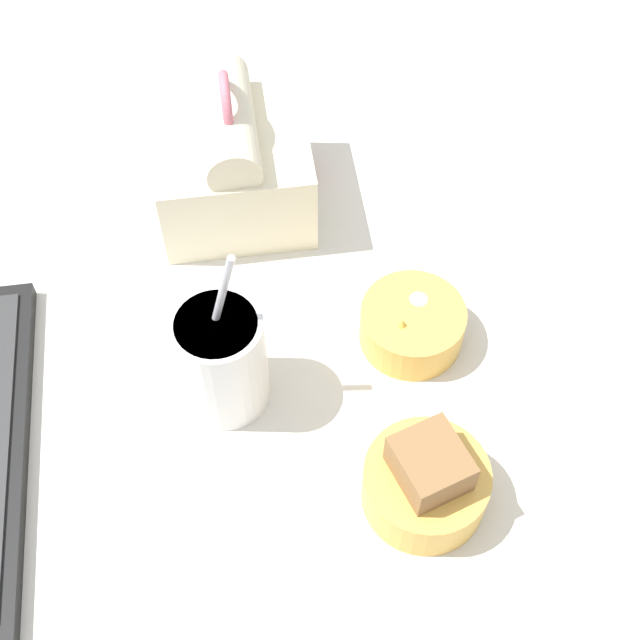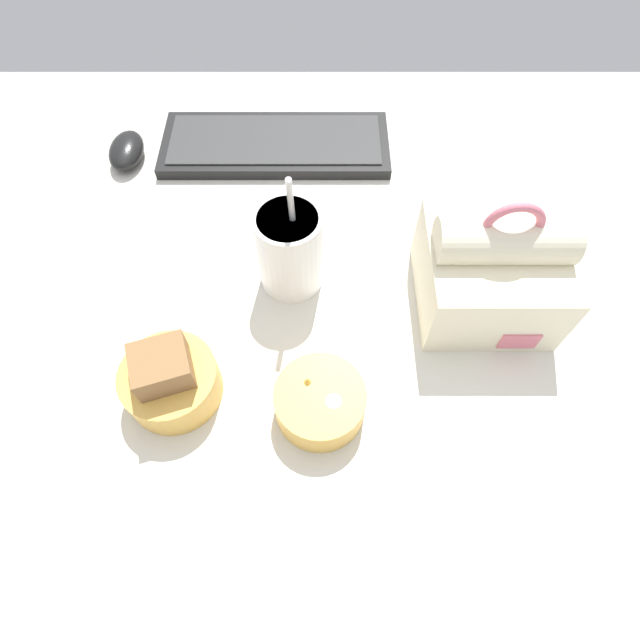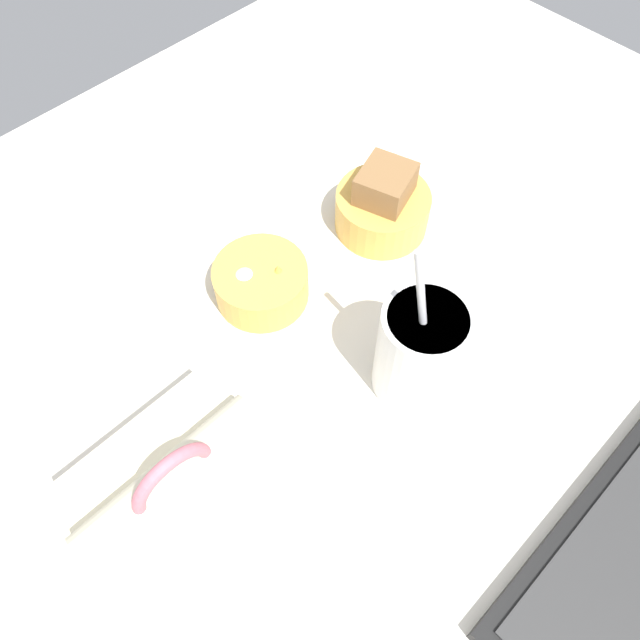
{
  "view_description": "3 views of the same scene",
  "coord_description": "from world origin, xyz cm",
  "px_view_note": "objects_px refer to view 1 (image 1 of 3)",
  "views": [
    {
      "loc": [
        -47.92,
        5.33,
        77.13
      ],
      "look_at": [
        0.02,
        -1.48,
        7.0
      ],
      "focal_mm": 50.0,
      "sensor_mm": 36.0,
      "label": 1
    },
    {
      "loc": [
        -0.0,
        -31.7,
        57.49
      ],
      "look_at": [
        0.02,
        -1.48,
        7.0
      ],
      "focal_mm": 28.0,
      "sensor_mm": 36.0,
      "label": 2
    },
    {
      "loc": [
        23.56,
        22.44,
        59.7
      ],
      "look_at": [
        0.02,
        -1.48,
        7.0
      ],
      "focal_mm": 35.0,
      "sensor_mm": 36.0,
      "label": 3
    }
  ],
  "objects_px": {
    "bento_bowl_sandwich": "(426,482)",
    "bento_bowl_snacks": "(412,325)",
    "soup_cup": "(221,359)",
    "lunch_bag": "(233,161)"
  },
  "relations": [
    {
      "from": "bento_bowl_sandwich",
      "to": "bento_bowl_snacks",
      "type": "xyz_separation_m",
      "value": [
        0.17,
        -0.02,
        -0.01
      ]
    },
    {
      "from": "soup_cup",
      "to": "bento_bowl_sandwich",
      "type": "bearing_deg",
      "value": -128.77
    },
    {
      "from": "bento_bowl_snacks",
      "to": "soup_cup",
      "type": "bearing_deg",
      "value": 101.11
    },
    {
      "from": "bento_bowl_sandwich",
      "to": "bento_bowl_snacks",
      "type": "bearing_deg",
      "value": -7.55
    },
    {
      "from": "bento_bowl_sandwich",
      "to": "bento_bowl_snacks",
      "type": "distance_m",
      "value": 0.17
    },
    {
      "from": "bento_bowl_snacks",
      "to": "lunch_bag",
      "type": "bearing_deg",
      "value": 36.44
    },
    {
      "from": "lunch_bag",
      "to": "soup_cup",
      "type": "relative_size",
      "value": 0.88
    },
    {
      "from": "lunch_bag",
      "to": "bento_bowl_sandwich",
      "type": "distance_m",
      "value": 0.41
    },
    {
      "from": "soup_cup",
      "to": "bento_bowl_snacks",
      "type": "height_order",
      "value": "soup_cup"
    },
    {
      "from": "lunch_bag",
      "to": "bento_bowl_sandwich",
      "type": "bearing_deg",
      "value": -160.68
    }
  ]
}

